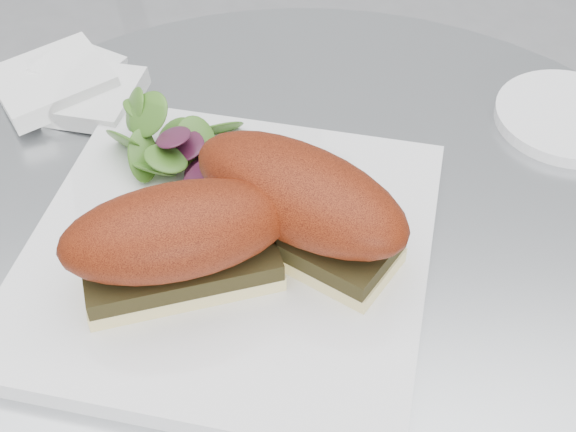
% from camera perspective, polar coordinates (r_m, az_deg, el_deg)
% --- Properties ---
extents(table, '(0.70, 0.70, 0.73)m').
position_cam_1_polar(table, '(0.79, 1.24, -14.80)').
color(table, '#A2A5A8').
rests_on(table, ground).
extents(plate, '(0.35, 0.35, 0.02)m').
position_cam_1_polar(plate, '(0.59, -4.23, -2.62)').
color(plate, white).
rests_on(plate, table).
extents(sandwich_left, '(0.17, 0.10, 0.08)m').
position_cam_1_polar(sandwich_left, '(0.53, -7.85, -1.72)').
color(sandwich_left, '#F5E599').
rests_on(sandwich_left, plate).
extents(sandwich_right, '(0.18, 0.16, 0.08)m').
position_cam_1_polar(sandwich_right, '(0.55, 0.80, 0.99)').
color(sandwich_right, '#F5E599').
rests_on(sandwich_right, plate).
extents(salad, '(0.10, 0.10, 0.05)m').
position_cam_1_polar(salad, '(0.63, -7.63, 5.18)').
color(salad, '#4C7C28').
rests_on(salad, plate).
extents(napkin, '(0.15, 0.15, 0.02)m').
position_cam_1_polar(napkin, '(0.75, -14.94, 8.35)').
color(napkin, white).
rests_on(napkin, table).
extents(saucer, '(0.13, 0.13, 0.01)m').
position_cam_1_polar(saucer, '(0.75, 19.28, 6.68)').
color(saucer, white).
rests_on(saucer, table).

